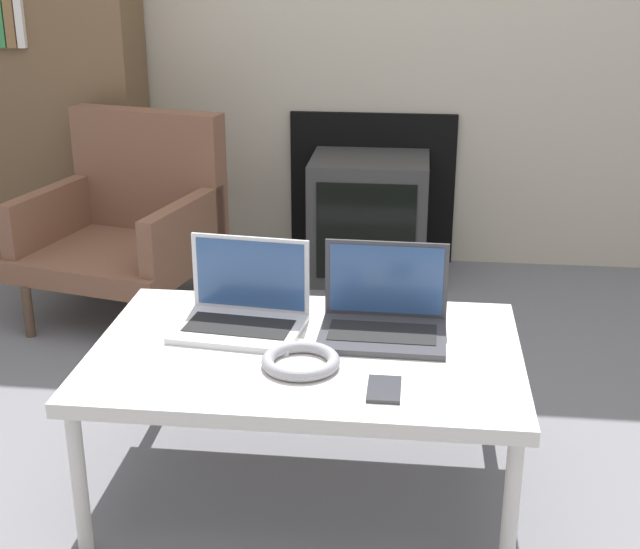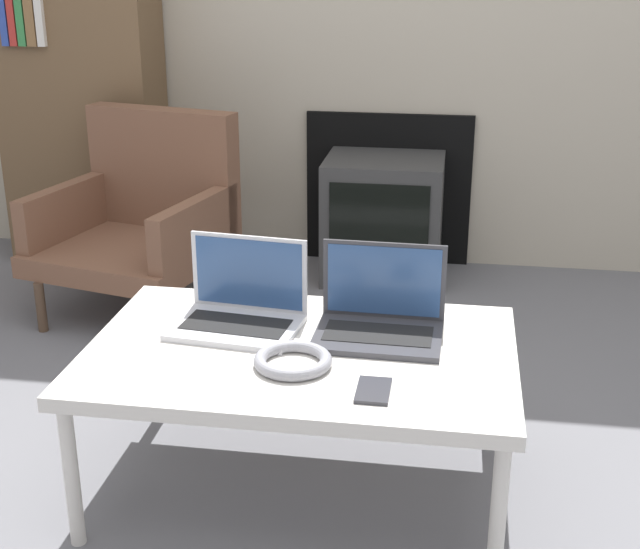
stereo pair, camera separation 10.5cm
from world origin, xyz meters
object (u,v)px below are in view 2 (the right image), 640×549
object	(u,v)px
phone	(373,390)
laptop_left	(241,307)
armchair	(145,213)
tv	(383,219)
headphones	(295,361)
laptop_right	(380,316)

from	to	relation	value
phone	laptop_left	bearing A→B (deg)	139.90
armchair	tv	bearing A→B (deg)	38.61
headphones	phone	size ratio (longest dim) A/B	1.54
laptop_left	armchair	xyz separation A→B (m)	(-0.65, 1.08, -0.09)
laptop_right	headphones	bearing A→B (deg)	-128.18
laptop_left	armchair	bearing A→B (deg)	127.12
laptop_left	tv	distance (m)	1.52
laptop_right	tv	bearing A→B (deg)	95.89
laptop_left	headphones	xyz separation A→B (m)	(0.18, -0.22, -0.03)
phone	headphones	bearing A→B (deg)	153.06
headphones	laptop_left	bearing A→B (deg)	129.81
laptop_right	armchair	size ratio (longest dim) A/B	0.43
headphones	phone	xyz separation A→B (m)	(0.20, -0.10, -0.01)
laptop_right	headphones	distance (m)	0.29
laptop_right	tv	distance (m)	1.51
laptop_right	headphones	size ratio (longest dim) A/B	1.73
phone	armchair	world-z (taller)	armchair
headphones	armchair	world-z (taller)	armchair
laptop_right	tv	xyz separation A→B (m)	(-0.13, 1.49, -0.20)
laptop_right	laptop_left	bearing A→B (deg)	-178.89
headphones	armchair	bearing A→B (deg)	122.71
laptop_left	tv	xyz separation A→B (m)	(0.24, 1.49, -0.20)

